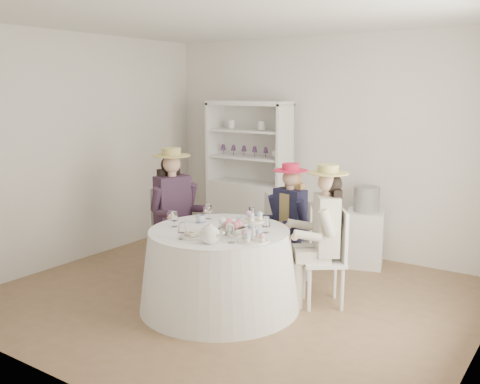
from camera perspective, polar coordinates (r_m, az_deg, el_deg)
The scene contains 22 objects.
ground at distance 5.48m, azimuth -0.60°, elevation -11.02°, with size 4.50×4.50×0.00m, color brown.
ceiling at distance 5.12m, azimuth -0.66°, elevation 18.25°, with size 4.50×4.50×0.00m, color white.
wall_back at distance 6.85m, azimuth 9.02°, elevation 4.94°, with size 4.50×4.50×0.00m, color silver.
wall_front at distance 3.69m, azimuth -18.68°, elevation -0.49°, with size 4.50×4.50×0.00m, color silver.
wall_left at distance 6.67m, azimuth -16.75°, elevation 4.45°, with size 4.50×4.50×0.00m, color silver.
tea_table at distance 5.11m, azimuth -2.21°, elevation -8.18°, with size 1.52×1.52×0.76m.
hutch at distance 7.11m, azimuth 1.05°, elevation -0.22°, with size 1.28×0.82×1.90m.
side_table at distance 6.44m, azimuth 13.16°, elevation -4.87°, with size 0.42×0.42×0.65m, color silver.
hatbox at distance 6.34m, azimuth 13.35°, elevation -0.74°, with size 0.29×0.29×0.29m, color black.
guest_left at distance 5.83m, azimuth -7.08°, elevation -1.44°, with size 0.59×0.54×1.43m.
guest_mid at distance 5.69m, azimuth 5.22°, elevation -2.54°, with size 0.48×0.50×1.28m.
guest_right at distance 5.09m, azimuth 8.92°, elevation -3.73°, with size 0.58×0.56×1.36m.
spare_chair at distance 6.19m, azimuth 4.05°, elevation -3.87°, with size 0.51×0.51×0.87m.
teacup_a at distance 5.24m, azimuth -4.22°, elevation -2.95°, with size 0.09×0.09×0.07m, color white.
teacup_b at distance 5.20m, azimuth 0.00°, elevation -3.11°, with size 0.06×0.06×0.06m, color white.
teacup_c at distance 5.05m, azimuth 1.15°, elevation -3.44°, with size 0.10×0.10×0.08m, color white.
flower_bowl at distance 4.84m, azimuth -0.73°, elevation -4.17°, with size 0.23×0.23×0.06m, color white.
flower_arrangement at distance 4.82m, azimuth -0.78°, elevation -3.44°, with size 0.19×0.19×0.07m.
table_teapot at distance 4.55m, azimuth -3.21°, elevation -4.55°, with size 0.24×0.17×0.18m.
sandwich_plate at distance 4.76m, azimuth -5.04°, elevation -4.65°, with size 0.24×0.24×0.05m.
cupcake_stand at distance 4.60m, azimuth 1.40°, elevation -4.17°, with size 0.27×0.27×0.25m.
stemware_set at distance 4.98m, azimuth -2.24°, elevation -3.21°, with size 0.92×0.96×0.15m.
Camera 1 is at (2.91, -4.17, 2.04)m, focal length 40.00 mm.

